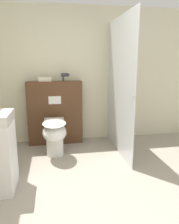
# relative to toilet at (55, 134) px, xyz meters

# --- Properties ---
(ground_plane) EXTENTS (12.00, 12.00, 0.00)m
(ground_plane) POSITION_rel_toilet_xyz_m (0.45, -1.61, -0.37)
(ground_plane) COLOR #9E9384
(wall_back) EXTENTS (8.00, 0.06, 2.50)m
(wall_back) POSITION_rel_toilet_xyz_m (0.45, 0.80, 0.88)
(wall_back) COLOR beige
(wall_back) RESTS_ON ground_plane
(partition_panel) EXTENTS (0.99, 0.21, 1.16)m
(partition_panel) POSITION_rel_toilet_xyz_m (0.03, 0.61, 0.22)
(partition_panel) COLOR #51331E
(partition_panel) RESTS_ON ground_plane
(shower_glass) EXTENTS (0.04, 1.43, 2.20)m
(shower_glass) POSITION_rel_toilet_xyz_m (1.07, 0.05, 0.73)
(shower_glass) COLOR silver
(shower_glass) RESTS_ON ground_plane
(toilet) EXTENTS (0.37, 0.69, 0.58)m
(toilet) POSITION_rel_toilet_xyz_m (0.00, 0.00, 0.00)
(toilet) COLOR white
(toilet) RESTS_ON ground_plane
(hair_drier) EXTENTS (0.16, 0.06, 0.14)m
(hair_drier) POSITION_rel_toilet_xyz_m (0.23, 0.59, 0.90)
(hair_drier) COLOR #2D2D33
(hair_drier) RESTS_ON partition_panel
(folded_towel) EXTENTS (0.23, 0.13, 0.08)m
(folded_towel) POSITION_rel_toilet_xyz_m (-0.13, 0.60, 0.84)
(folded_towel) COLOR beige
(folded_towel) RESTS_ON partition_panel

